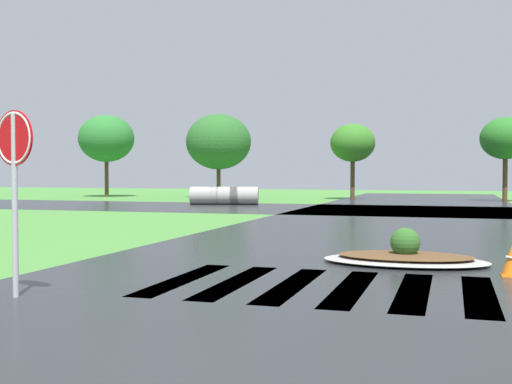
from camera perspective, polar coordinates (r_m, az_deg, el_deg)
The scene contains 7 objects.
asphalt_roadway at distance 14.26m, azimuth 9.53°, elevation -5.18°, with size 10.09×80.00×0.01m, color #232628.
asphalt_cross_road at distance 29.76m, azimuth 13.52°, elevation -1.62°, with size 90.00×9.08×0.01m, color #232628.
crosswalk_stripes at distance 9.74m, azimuth 5.88°, elevation -8.40°, with size 4.95×3.24×0.01m.
stop_sign at distance 9.30m, azimuth -20.81°, elevation 2.83°, with size 0.74×0.24×2.57m.
median_island at distance 12.38m, azimuth 13.20°, elevation -5.63°, with size 3.09×1.78×0.68m.
drainage_pipe_stack at distance 34.47m, azimuth -2.85°, elevation -0.33°, with size 3.80×1.81×0.96m.
background_treeline at distance 41.48m, azimuth 4.67°, elevation 4.77°, with size 39.16×5.45×5.85m.
Camera 1 is at (1.87, -4.04, 1.71)m, focal length 44.70 mm.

